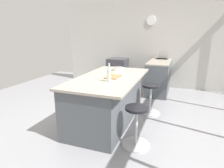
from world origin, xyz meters
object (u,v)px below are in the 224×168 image
(kitchen_island, at_px, (107,99))
(stool_by_window, at_px, (150,100))
(fruit_bowl, at_px, (118,69))
(cutting_board, at_px, (113,77))
(apple_yellow, at_px, (111,74))
(stool_middle, at_px, (136,128))
(oven_range, at_px, (118,72))
(water_bottle, at_px, (109,75))

(kitchen_island, height_order, stool_by_window, kitchen_island)
(stool_by_window, relative_size, fruit_bowl, 2.65)
(cutting_board, xyz_separation_m, apple_yellow, (-0.01, -0.05, 0.05))
(stool_middle, height_order, fruit_bowl, fruit_bowl)
(kitchen_island, bearing_deg, fruit_bowl, 179.37)
(oven_range, bearing_deg, kitchen_island, 14.14)
(stool_middle, distance_m, cutting_board, 1.10)
(oven_range, relative_size, water_bottle, 2.87)
(oven_range, relative_size, fruit_bowl, 3.67)
(stool_by_window, relative_size, stool_middle, 1.00)
(kitchen_island, xyz_separation_m, stool_by_window, (-0.66, 0.74, -0.16))
(kitchen_island, distance_m, water_bottle, 0.69)
(oven_range, height_order, cutting_board, cutting_board)
(stool_by_window, height_order, fruit_bowl, fruit_bowl)
(water_bottle, bearing_deg, fruit_bowl, -170.56)
(kitchen_island, bearing_deg, water_bottle, 26.68)
(cutting_board, relative_size, water_bottle, 1.15)
(kitchen_island, bearing_deg, stool_by_window, 131.97)
(apple_yellow, bearing_deg, stool_by_window, 134.03)
(stool_middle, xyz_separation_m, apple_yellow, (-0.68, -0.67, 0.67))
(fruit_bowl, bearing_deg, stool_by_window, 92.05)
(cutting_board, height_order, apple_yellow, apple_yellow)
(oven_range, height_order, stool_middle, oven_range)
(stool_by_window, distance_m, fruit_bowl, 0.98)
(oven_range, bearing_deg, fruit_bowl, 18.57)
(stool_by_window, bearing_deg, oven_range, -144.58)
(fruit_bowl, bearing_deg, apple_yellow, 5.20)
(stool_by_window, bearing_deg, stool_middle, 0.00)
(oven_range, height_order, stool_by_window, oven_range)
(stool_by_window, height_order, stool_middle, same)
(oven_range, distance_m, stool_by_window, 2.42)
(oven_range, relative_size, stool_middle, 1.38)
(stool_middle, distance_m, water_bottle, 0.98)
(stool_by_window, xyz_separation_m, fruit_bowl, (0.03, -0.73, 0.65))
(stool_by_window, xyz_separation_m, cutting_board, (0.66, -0.62, 0.62))
(apple_yellow, bearing_deg, fruit_bowl, -174.80)
(stool_by_window, bearing_deg, cutting_board, -43.12)
(fruit_bowl, bearing_deg, cutting_board, 9.65)
(stool_by_window, relative_size, water_bottle, 2.07)
(oven_range, distance_m, stool_middle, 3.59)
(oven_range, relative_size, kitchen_island, 0.43)
(water_bottle, bearing_deg, cutting_board, -170.97)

